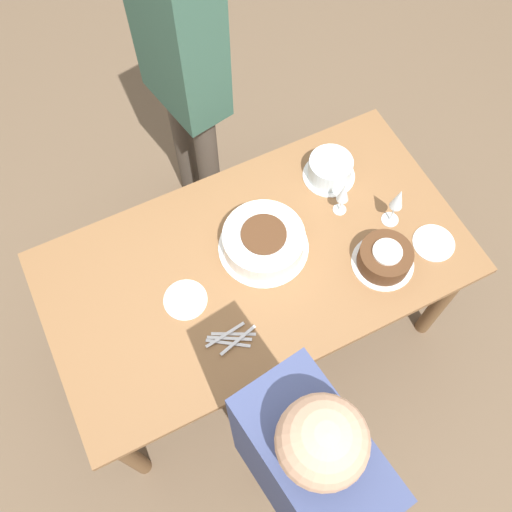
{
  "coord_description": "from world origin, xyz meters",
  "views": [
    {
      "loc": [
        -0.45,
        -0.9,
        2.83
      ],
      "look_at": [
        0.0,
        0.0,
        0.82
      ],
      "focal_mm": 40.0,
      "sensor_mm": 36.0,
      "label": 1
    }
  ],
  "objects_px": {
    "cake_front_chocolate": "(385,258)",
    "person_watching": "(182,61)",
    "cake_center_white": "(264,241)",
    "wine_glass_far": "(344,193)",
    "cake_back_decorated": "(330,169)",
    "person_cutting": "(301,473)",
    "wine_glass_near": "(398,200)"
  },
  "relations": [
    {
      "from": "wine_glass_near",
      "to": "person_watching",
      "type": "relative_size",
      "value": 0.12
    },
    {
      "from": "cake_front_chocolate",
      "to": "cake_back_decorated",
      "type": "relative_size",
      "value": 1.11
    },
    {
      "from": "cake_center_white",
      "to": "cake_back_decorated",
      "type": "xyz_separation_m",
      "value": [
        0.41,
        0.19,
        -0.0
      ]
    },
    {
      "from": "cake_center_white",
      "to": "person_watching",
      "type": "distance_m",
      "value": 0.83
    },
    {
      "from": "wine_glass_far",
      "to": "wine_glass_near",
      "type": "bearing_deg",
      "value": -39.58
    },
    {
      "from": "person_cutting",
      "to": "person_watching",
      "type": "xyz_separation_m",
      "value": [
        0.32,
        1.63,
        0.03
      ]
    },
    {
      "from": "cake_center_white",
      "to": "wine_glass_near",
      "type": "bearing_deg",
      "value": -12.71
    },
    {
      "from": "cake_center_white",
      "to": "person_cutting",
      "type": "height_order",
      "value": "person_cutting"
    },
    {
      "from": "cake_back_decorated",
      "to": "wine_glass_near",
      "type": "distance_m",
      "value": 0.34
    },
    {
      "from": "wine_glass_near",
      "to": "wine_glass_far",
      "type": "height_order",
      "value": "wine_glass_near"
    },
    {
      "from": "wine_glass_far",
      "to": "person_cutting",
      "type": "bearing_deg",
      "value": -127.94
    },
    {
      "from": "cake_back_decorated",
      "to": "wine_glass_near",
      "type": "height_order",
      "value": "wine_glass_near"
    },
    {
      "from": "cake_front_chocolate",
      "to": "wine_glass_near",
      "type": "relative_size",
      "value": 1.14
    },
    {
      "from": "cake_front_chocolate",
      "to": "person_cutting",
      "type": "bearing_deg",
      "value": -140.93
    },
    {
      "from": "cake_center_white",
      "to": "person_watching",
      "type": "bearing_deg",
      "value": 89.06
    },
    {
      "from": "wine_glass_far",
      "to": "person_watching",
      "type": "xyz_separation_m",
      "value": [
        -0.35,
        0.77,
        0.18
      ]
    },
    {
      "from": "cake_center_white",
      "to": "wine_glass_far",
      "type": "distance_m",
      "value": 0.37
    },
    {
      "from": "cake_back_decorated",
      "to": "person_cutting",
      "type": "relative_size",
      "value": 0.13
    },
    {
      "from": "cake_front_chocolate",
      "to": "wine_glass_near",
      "type": "height_order",
      "value": "wine_glass_near"
    },
    {
      "from": "wine_glass_far",
      "to": "person_watching",
      "type": "bearing_deg",
      "value": 114.65
    },
    {
      "from": "cake_back_decorated",
      "to": "person_cutting",
      "type": "height_order",
      "value": "person_cutting"
    },
    {
      "from": "cake_front_chocolate",
      "to": "wine_glass_far",
      "type": "relative_size",
      "value": 1.33
    },
    {
      "from": "cake_front_chocolate",
      "to": "person_watching",
      "type": "distance_m",
      "value": 1.16
    },
    {
      "from": "person_cutting",
      "to": "cake_center_white",
      "type": "bearing_deg",
      "value": -27.51
    },
    {
      "from": "cake_center_white",
      "to": "cake_back_decorated",
      "type": "bearing_deg",
      "value": 24.4
    },
    {
      "from": "cake_front_chocolate",
      "to": "wine_glass_far",
      "type": "distance_m",
      "value": 0.31
    },
    {
      "from": "cake_front_chocolate",
      "to": "person_cutting",
      "type": "distance_m",
      "value": 0.93
    },
    {
      "from": "cake_back_decorated",
      "to": "wine_glass_far",
      "type": "relative_size",
      "value": 1.2
    },
    {
      "from": "cake_back_decorated",
      "to": "person_watching",
      "type": "distance_m",
      "value": 0.77
    },
    {
      "from": "wine_glass_near",
      "to": "cake_front_chocolate",
      "type": "bearing_deg",
      "value": -130.54
    },
    {
      "from": "cake_back_decorated",
      "to": "wine_glass_far",
      "type": "bearing_deg",
      "value": -104.8
    },
    {
      "from": "cake_front_chocolate",
      "to": "wine_glass_near",
      "type": "bearing_deg",
      "value": 49.46
    }
  ]
}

